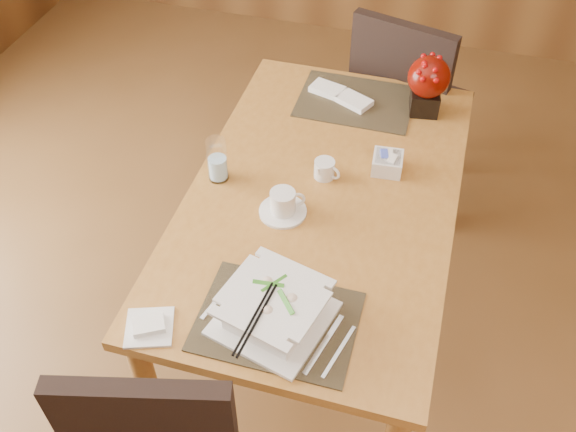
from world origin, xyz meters
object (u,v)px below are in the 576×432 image
(water_glass, at_px, (217,160))
(coffee_cup, at_px, (283,204))
(dining_table, at_px, (322,213))
(sugar_caddy, at_px, (387,163))
(berry_decor, at_px, (428,82))
(far_chair, at_px, (405,100))
(creamer_jug, at_px, (324,169))
(bread_plate, at_px, (149,327))
(soup_setting, at_px, (273,309))

(water_glass, bearing_deg, coffee_cup, -21.64)
(dining_table, relative_size, sugar_caddy, 14.51)
(berry_decor, height_order, far_chair, far_chair)
(dining_table, height_order, creamer_jug, creamer_jug)
(bread_plate, bearing_deg, sugar_caddy, 58.09)
(soup_setting, distance_m, creamer_jug, 0.64)
(water_glass, distance_m, bread_plate, 0.65)
(sugar_caddy, distance_m, bread_plate, 1.00)
(berry_decor, bearing_deg, creamer_jug, -120.80)
(creamer_jug, height_order, berry_decor, berry_decor)
(coffee_cup, relative_size, creamer_jug, 1.71)
(dining_table, relative_size, bread_plate, 11.34)
(far_chair, bearing_deg, coffee_cup, 89.92)
(creamer_jug, distance_m, sugar_caddy, 0.23)
(creamer_jug, bearing_deg, water_glass, -141.35)
(dining_table, relative_size, coffee_cup, 9.44)
(bread_plate, distance_m, far_chair, 1.65)
(coffee_cup, xyz_separation_m, bread_plate, (-0.23, -0.54, -0.03))
(soup_setting, height_order, bread_plate, soup_setting)
(sugar_caddy, xyz_separation_m, bread_plate, (-0.53, -0.85, -0.03))
(dining_table, relative_size, creamer_jug, 16.13)
(berry_decor, xyz_separation_m, far_chair, (-0.10, 0.33, -0.33))
(water_glass, distance_m, sugar_caddy, 0.60)
(bread_plate, bearing_deg, berry_decor, 63.76)
(far_chair, bearing_deg, dining_table, 94.30)
(water_glass, bearing_deg, sugar_caddy, 19.82)
(dining_table, distance_m, berry_decor, 0.66)
(dining_table, height_order, bread_plate, bread_plate)
(dining_table, height_order, far_chair, far_chair)
(sugar_caddy, bearing_deg, soup_setting, -105.26)
(creamer_jug, xyz_separation_m, bread_plate, (-0.32, -0.76, -0.03))
(coffee_cup, xyz_separation_m, water_glass, (-0.26, 0.10, 0.04))
(soup_setting, height_order, sugar_caddy, soup_setting)
(dining_table, distance_m, bread_plate, 0.76)
(sugar_caddy, distance_m, far_chair, 0.75)
(far_chair, bearing_deg, water_glass, 74.52)
(soup_setting, bearing_deg, sugar_caddy, 89.53)
(dining_table, height_order, berry_decor, berry_decor)
(berry_decor, bearing_deg, dining_table, -115.41)
(soup_setting, relative_size, coffee_cup, 2.24)
(sugar_caddy, bearing_deg, bread_plate, -121.91)
(sugar_caddy, height_order, berry_decor, berry_decor)
(water_glass, xyz_separation_m, bread_plate, (0.03, -0.65, -0.08))
(sugar_caddy, bearing_deg, far_chair, 91.42)
(water_glass, bearing_deg, dining_table, 3.43)
(water_glass, relative_size, berry_decor, 0.69)
(berry_decor, bearing_deg, bread_plate, -116.24)
(soup_setting, relative_size, berry_decor, 1.50)
(creamer_jug, bearing_deg, far_chair, 98.59)
(sugar_caddy, height_order, bread_plate, sugar_caddy)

